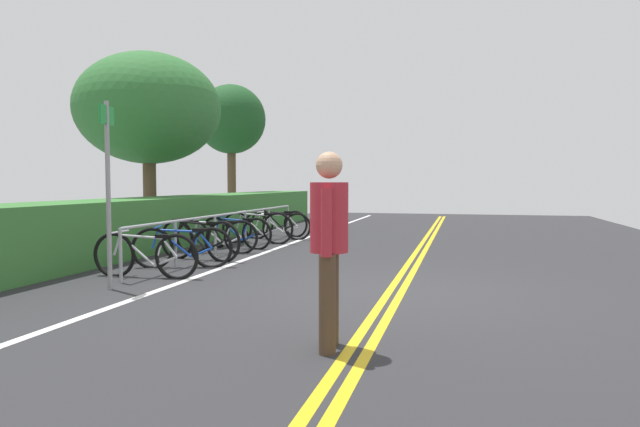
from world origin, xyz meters
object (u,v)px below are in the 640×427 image
Objects in this scene: bicycle_2 at (199,240)px; bicycle_3 at (217,237)px; sign_post_near at (108,178)px; tree_far_right at (231,120)px; bike_rack at (231,222)px; tree_mid at (148,109)px; bicycle_5 at (257,228)px; bicycle_6 at (277,226)px; bicycle_0 at (145,255)px; bicycle_1 at (182,247)px; bicycle_4 at (236,233)px; bicycle_7 at (279,223)px; pedestrian at (329,237)px.

bicycle_3 is at bearing 5.69° from bicycle_2.
bicycle_2 is 3.06m from sign_post_near.
bicycle_2 is 0.36× the size of tree_far_right.
bike_rack is 3.94m from tree_mid.
tree_far_right reaches higher than tree_mid.
bicycle_5 reaches higher than bicycle_6.
sign_post_near is at bearing -178.20° from bike_rack.
sign_post_near is (-3.79, -0.24, 1.13)m from bicycle_3.
sign_post_near is (-0.94, -0.06, 1.13)m from bicycle_0.
bicycle_3 is 0.67× the size of sign_post_near.
bicycle_1 is 0.33× the size of tree_far_right.
sign_post_near is at bearing 179.93° from bicycle_1.
sign_post_near is 6.50m from tree_mid.
bicycle_4 is at bearing 2.07° from bicycle_0.
bicycle_1 is at bearing -172.61° from bicycle_3.
bicycle_6 is 1.05× the size of bicycle_7.
bicycle_7 is (3.26, 0.07, -0.26)m from bike_rack.
bicycle_2 is at bearing -178.28° from bicycle_4.
sign_post_near is 0.51× the size of tree_far_right.
tree_far_right is (5.34, 3.51, 3.25)m from bicycle_6.
bicycle_3 is at bearing 32.88° from pedestrian.
bicycle_2 is 1.00× the size of bicycle_5.
bicycle_0 is 1.07× the size of bicycle_1.
bicycle_7 is at bearing -0.47° from bicycle_3.
bicycle_4 is 1.00× the size of bicycle_7.
bicycle_1 reaches higher than bicycle_3.
bicycle_3 is 0.97× the size of bicycle_4.
bicycle_6 is at bearing -6.01° from bicycle_4.
bicycle_2 reaches higher than bicycle_5.
bicycle_5 is 8.34m from pedestrian.
tree_far_right is at bearing 33.31° from bicycle_6.
bike_rack reaches higher than bicycle_0.
bicycle_0 is 12.06m from tree_far_right.
bicycle_0 is 3.71m from bicycle_4.
tree_far_right is at bearing 24.01° from bicycle_4.
tree_mid is at bearing 69.94° from bicycle_4.
bicycle_0 is 0.35× the size of tree_far_right.
bike_rack is at bearing -156.68° from tree_far_right.
bicycle_6 is (3.85, -0.16, -0.03)m from bicycle_2.
tree_mid is at bearing 26.72° from sign_post_near.
tree_far_right reaches higher than bicycle_3.
tree_mid reaches higher than bicycle_0.
bicycle_4 is (0.86, -0.04, 0.00)m from bicycle_3.
bicycle_4 is 1.06m from bicycle_5.
bicycle_3 is 1.92m from bicycle_5.
bike_rack is 3.32m from bicycle_0.
bicycle_2 is 4.67m from bicycle_7.
tree_far_right reaches higher than pedestrian.
tree_mid is (1.35, 2.69, 2.55)m from bike_rack.
bicycle_6 is 0.85m from bicycle_7.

